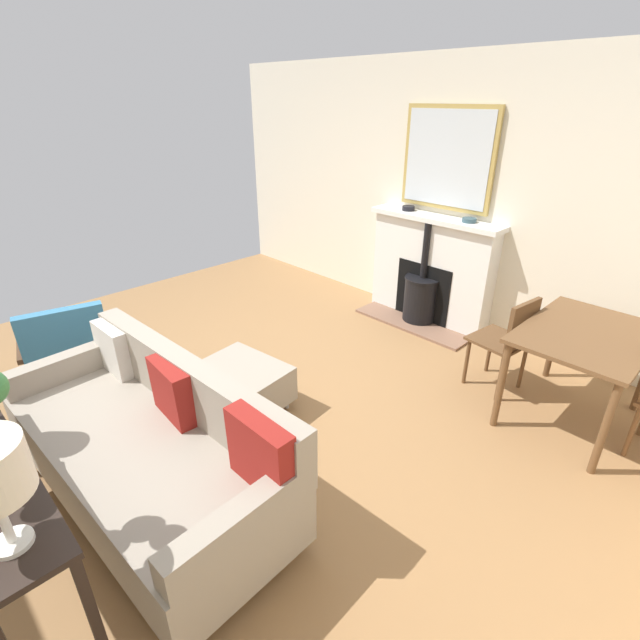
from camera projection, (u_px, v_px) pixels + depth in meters
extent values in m
cube|color=olive|center=(210.00, 414.00, 3.61)|extent=(5.68, 5.89, 0.01)
cube|color=silver|center=(432.00, 194.00, 4.83)|extent=(0.12, 5.89, 2.62)
cube|color=brown|center=(411.00, 324.00, 4.98)|extent=(0.33, 1.29, 0.03)
cube|color=white|center=(430.00, 271.00, 4.93)|extent=(0.23, 1.36, 1.09)
cube|color=black|center=(423.00, 292.00, 4.96)|extent=(0.06, 0.65, 0.62)
cylinder|color=black|center=(421.00, 299.00, 4.97)|extent=(0.36, 0.36, 0.46)
cylinder|color=black|center=(423.00, 278.00, 4.86)|extent=(0.37, 0.37, 0.02)
cylinder|color=black|center=(426.00, 251.00, 4.73)|extent=(0.07, 0.07, 0.58)
cube|color=white|center=(435.00, 219.00, 4.66)|extent=(0.28, 1.44, 0.05)
cube|color=tan|center=(448.00, 159.00, 4.49)|extent=(0.04, 0.99, 0.96)
cube|color=silver|center=(447.00, 159.00, 4.47)|extent=(0.01, 0.91, 0.88)
cylinder|color=black|center=(408.00, 208.00, 4.87)|extent=(0.13, 0.13, 0.05)
torus|color=black|center=(409.00, 207.00, 4.87)|extent=(0.13, 0.13, 0.01)
cylinder|color=#334C56|center=(469.00, 220.00, 4.42)|extent=(0.14, 0.14, 0.04)
torus|color=#334C56|center=(469.00, 219.00, 4.41)|extent=(0.14, 0.14, 0.01)
cylinder|color=#B2B2B7|center=(40.00, 451.00, 3.15)|extent=(0.04, 0.04, 0.10)
cylinder|color=#B2B2B7|center=(177.00, 631.00, 2.09)|extent=(0.04, 0.04, 0.10)
cylinder|color=#B2B2B7|center=(133.00, 407.00, 3.60)|extent=(0.04, 0.04, 0.10)
cylinder|color=#B2B2B7|center=(286.00, 538.00, 2.53)|extent=(0.04, 0.04, 0.10)
cube|color=gray|center=(143.00, 461.00, 2.74)|extent=(0.93, 2.08, 0.36)
cube|color=gray|center=(188.00, 385.00, 2.82)|extent=(0.23, 2.04, 0.37)
cube|color=gray|center=(68.00, 365.00, 3.22)|extent=(0.80, 0.16, 0.17)
cube|color=gray|center=(241.00, 521.00, 2.04)|extent=(0.80, 0.16, 0.17)
cube|color=beige|center=(114.00, 350.00, 3.25)|extent=(0.12, 0.37, 0.37)
cube|color=maroon|center=(172.00, 393.00, 2.78)|extent=(0.14, 0.38, 0.38)
cube|color=maroon|center=(261.00, 456.00, 2.27)|extent=(0.12, 0.42, 0.42)
cylinder|color=#B2B2B7|center=(197.00, 406.00, 3.62)|extent=(0.04, 0.04, 0.09)
cylinder|color=#B2B2B7|center=(243.00, 433.00, 3.32)|extent=(0.04, 0.04, 0.09)
cylinder|color=#B2B2B7|center=(241.00, 380.00, 3.95)|extent=(0.04, 0.04, 0.09)
cylinder|color=#B2B2B7|center=(287.00, 403.00, 3.65)|extent=(0.04, 0.04, 0.09)
cube|color=gray|center=(240.00, 385.00, 3.56)|extent=(0.66, 0.73, 0.28)
cube|color=#4C3321|center=(102.00, 348.00, 4.19)|extent=(0.05, 0.05, 0.35)
cube|color=#4C3321|center=(38.00, 363.00, 3.95)|extent=(0.05, 0.05, 0.35)
cube|color=#4C3321|center=(110.00, 372.00, 3.82)|extent=(0.05, 0.05, 0.35)
cube|color=#4C3321|center=(40.00, 390.00, 3.59)|extent=(0.05, 0.05, 0.35)
cube|color=teal|center=(68.00, 347.00, 3.80)|extent=(0.71, 0.68, 0.08)
cube|color=teal|center=(64.00, 334.00, 3.51)|extent=(0.61, 0.24, 0.40)
cube|color=#4C3321|center=(107.00, 328.00, 3.91)|extent=(0.16, 0.53, 0.04)
cube|color=#4C3321|center=(20.00, 347.00, 3.62)|extent=(0.16, 0.53, 0.04)
cube|color=black|center=(95.00, 620.00, 1.83)|extent=(0.04, 0.04, 0.73)
cylinder|color=white|center=(13.00, 542.00, 1.68)|extent=(0.14, 0.14, 0.02)
cylinder|color=white|center=(3.00, 518.00, 1.62)|extent=(0.03, 0.03, 0.23)
cylinder|color=brown|center=(554.00, 341.00, 3.94)|extent=(0.05, 0.05, 0.71)
cylinder|color=brown|center=(501.00, 386.00, 3.33)|extent=(0.05, 0.05, 0.71)
cylinder|color=brown|center=(605.00, 429.00, 2.89)|extent=(0.05, 0.05, 0.71)
cube|color=brown|center=(588.00, 334.00, 3.25)|extent=(1.07, 0.78, 0.03)
cylinder|color=brown|center=(490.00, 350.00, 4.07)|extent=(0.04, 0.04, 0.43)
cylinder|color=brown|center=(467.00, 361.00, 3.90)|extent=(0.04, 0.04, 0.43)
cylinder|color=brown|center=(523.00, 366.00, 3.84)|extent=(0.04, 0.04, 0.43)
cylinder|color=brown|center=(500.00, 378.00, 3.67)|extent=(0.04, 0.04, 0.43)
cube|color=brown|center=(499.00, 340.00, 3.77)|extent=(0.45, 0.45, 0.02)
cube|color=brown|center=(523.00, 325.00, 3.56)|extent=(0.36, 0.08, 0.38)
cylinder|color=brown|center=(632.00, 431.00, 3.09)|extent=(0.03, 0.03, 0.42)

